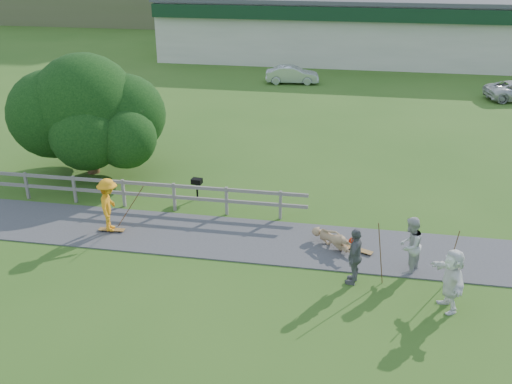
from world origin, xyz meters
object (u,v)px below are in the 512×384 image
at_px(spectator_b, 355,256).
at_px(bbq, 197,189).
at_px(skater_rider, 109,208).
at_px(car_silver, 292,75).
at_px(tree, 88,127).
at_px(skater_fallen, 334,240).
at_px(spectator_a, 410,246).
at_px(spectator_d, 451,280).

relative_size(spectator_b, bbq, 2.09).
xyz_separation_m(skater_rider, car_silver, (3.49, 23.44, -0.33)).
height_order(skater_rider, tree, tree).
height_order(skater_fallen, bbq, bbq).
relative_size(skater_rider, spectator_a, 1.03).
bearing_deg(bbq, skater_fallen, -22.32).
relative_size(skater_rider, bbq, 2.22).
bearing_deg(tree, skater_fallen, -24.64).
distance_m(spectator_b, bbq, 7.92).
bearing_deg(spectator_b, skater_fallen, -147.46).
xyz_separation_m(spectator_a, spectator_d, (0.97, -1.75, 0.00)).
bearing_deg(bbq, spectator_a, -21.09).
xyz_separation_m(spectator_b, tree, (-11.39, 6.84, 1.20)).
xyz_separation_m(skater_fallen, car_silver, (-4.20, 23.24, 0.28)).
bearing_deg(bbq, spectator_d, -27.10).
distance_m(tree, bbq, 5.80).
relative_size(spectator_a, tree, 0.26).
distance_m(spectator_b, spectator_d, 2.73).
xyz_separation_m(skater_fallen, bbq, (-5.50, 3.03, 0.10)).
distance_m(spectator_b, tree, 13.34).
xyz_separation_m(spectator_a, bbq, (-7.78, 4.07, -0.49)).
bearing_deg(skater_rider, spectator_d, -117.78).
bearing_deg(skater_fallen, spectator_b, -120.70).
height_order(skater_rider, spectator_a, skater_rider).
height_order(spectator_a, car_silver, spectator_a).
bearing_deg(tree, spectator_d, -28.89).
bearing_deg(spectator_b, bbq, -115.48).
distance_m(spectator_a, car_silver, 25.14).
distance_m(skater_fallen, spectator_b, 2.11).
distance_m(spectator_d, car_silver, 27.09).
bearing_deg(car_silver, bbq, 169.62).
bearing_deg(tree, bbq, -19.87).
height_order(skater_rider, bbq, skater_rider).
distance_m(skater_rider, spectator_a, 10.01).
xyz_separation_m(spectator_b, car_silver, (-4.87, 25.16, -0.28)).
distance_m(spectator_b, car_silver, 25.63).
distance_m(skater_fallen, bbq, 6.28).
relative_size(skater_rider, spectator_d, 1.03).
relative_size(skater_fallen, car_silver, 0.49).
height_order(spectator_d, bbq, spectator_d).
bearing_deg(skater_fallen, skater_rider, 131.51).
distance_m(skater_rider, skater_fallen, 7.72).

